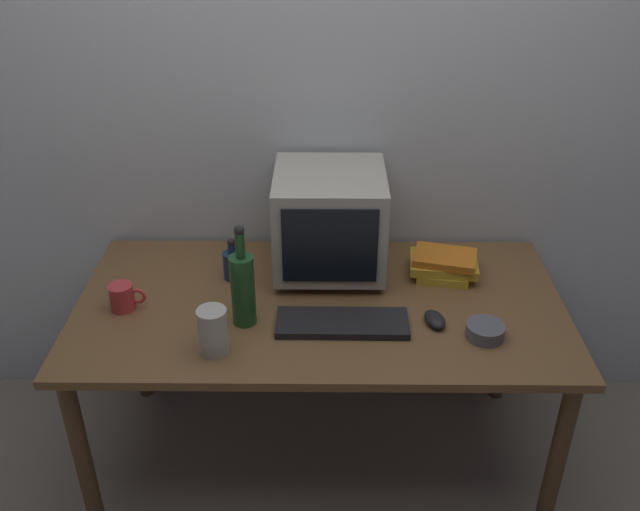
{
  "coord_description": "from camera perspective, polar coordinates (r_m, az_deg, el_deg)",
  "views": [
    {
      "loc": [
        0.02,
        -1.91,
        2.02
      ],
      "look_at": [
        0.0,
        0.0,
        0.9
      ],
      "focal_mm": 38.55,
      "sensor_mm": 36.0,
      "label": 1
    }
  ],
  "objects": [
    {
      "name": "keyboard",
      "position": [
        2.19,
        1.86,
        -5.63
      ],
      "size": [
        0.42,
        0.15,
        0.02
      ],
      "primitive_type": "cube",
      "rotation": [
        0.0,
        0.0,
        -0.01
      ],
      "color": "black",
      "rests_on": "desk"
    },
    {
      "name": "crt_monitor",
      "position": [
        2.39,
        0.79,
        2.88
      ],
      "size": [
        0.38,
        0.39,
        0.37
      ],
      "color": "#B2AD9E",
      "rests_on": "desk"
    },
    {
      "name": "mug",
      "position": [
        2.34,
        -16.04,
        -3.33
      ],
      "size": [
        0.12,
        0.08,
        0.09
      ],
      "color": "#CC383D",
      "rests_on": "desk"
    },
    {
      "name": "cd_spindle",
      "position": [
        2.2,
        13.55,
        -6.1
      ],
      "size": [
        0.12,
        0.12,
        0.04
      ],
      "primitive_type": "cylinder",
      "color": "#595B66",
      "rests_on": "desk"
    },
    {
      "name": "desk",
      "position": [
        2.35,
        0.0,
        -5.44
      ],
      "size": [
        1.63,
        0.83,
        0.72
      ],
      "color": "brown",
      "rests_on": "ground"
    },
    {
      "name": "back_wall",
      "position": [
        2.5,
        0.09,
        12.48
      ],
      "size": [
        4.0,
        0.08,
        2.5
      ],
      "primitive_type": "cube",
      "color": "silver",
      "rests_on": "ground"
    },
    {
      "name": "ground_plane",
      "position": [
        2.78,
        0.0,
        -16.24
      ],
      "size": [
        6.0,
        6.0,
        0.0
      ],
      "primitive_type": "plane",
      "color": "gray"
    },
    {
      "name": "book_stack",
      "position": [
        2.47,
        10.23,
        -0.71
      ],
      "size": [
        0.25,
        0.2,
        0.09
      ],
      "color": "gold",
      "rests_on": "desk"
    },
    {
      "name": "computer_mouse",
      "position": [
        2.22,
        9.51,
        -5.26
      ],
      "size": [
        0.09,
        0.11,
        0.04
      ],
      "primitive_type": "ellipsoid",
      "rotation": [
        0.0,
        0.0,
        0.28
      ],
      "color": "black",
      "rests_on": "desk"
    },
    {
      "name": "bottle_tall",
      "position": [
        2.15,
        -6.43,
        -2.62
      ],
      "size": [
        0.08,
        0.08,
        0.35
      ],
      "color": "#1E4C23",
      "rests_on": "desk"
    },
    {
      "name": "metal_canister",
      "position": [
        2.07,
        -8.87,
        -6.23
      ],
      "size": [
        0.09,
        0.09,
        0.15
      ],
      "primitive_type": "cylinder",
      "color": "#B7B2A8",
      "rests_on": "desk"
    },
    {
      "name": "bottle_short",
      "position": [
        2.42,
        -7.27,
        -0.67
      ],
      "size": [
        0.07,
        0.07,
        0.16
      ],
      "color": "navy",
      "rests_on": "desk"
    }
  ]
}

